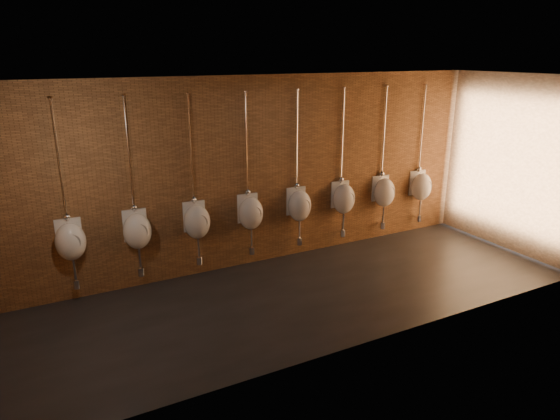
{
  "coord_description": "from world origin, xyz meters",
  "views": [
    {
      "loc": [
        -3.6,
        -5.91,
        3.54
      ],
      "look_at": [
        -0.05,
        0.9,
        1.1
      ],
      "focal_mm": 32.0,
      "sensor_mm": 36.0,
      "label": 1
    }
  ],
  "objects_px": {
    "urinal_2": "(197,221)",
    "urinal_3": "(251,213)",
    "urinal_6": "(384,192)",
    "urinal_5": "(344,198)",
    "urinal_7": "(421,186)",
    "urinal_4": "(299,205)",
    "urinal_0": "(70,241)",
    "urinal_1": "(137,230)"
  },
  "relations": [
    {
      "from": "urinal_4",
      "to": "urinal_2",
      "type": "bearing_deg",
      "value": 180.0
    },
    {
      "from": "urinal_2",
      "to": "urinal_5",
      "type": "bearing_deg",
      "value": 0.0
    },
    {
      "from": "urinal_3",
      "to": "urinal_0",
      "type": "bearing_deg",
      "value": 180.0
    },
    {
      "from": "urinal_6",
      "to": "urinal_7",
      "type": "bearing_deg",
      "value": 0.0
    },
    {
      "from": "urinal_1",
      "to": "urinal_0",
      "type": "bearing_deg",
      "value": 180.0
    },
    {
      "from": "urinal_1",
      "to": "urinal_5",
      "type": "bearing_deg",
      "value": 0.0
    },
    {
      "from": "urinal_1",
      "to": "urinal_3",
      "type": "xyz_separation_m",
      "value": [
        1.88,
        0.0,
        0.0
      ]
    },
    {
      "from": "urinal_1",
      "to": "urinal_6",
      "type": "relative_size",
      "value": 1.0
    },
    {
      "from": "urinal_1",
      "to": "urinal_3",
      "type": "bearing_deg",
      "value": 0.0
    },
    {
      "from": "urinal_0",
      "to": "urinal_5",
      "type": "bearing_deg",
      "value": 0.0
    },
    {
      "from": "urinal_2",
      "to": "urinal_4",
      "type": "xyz_separation_m",
      "value": [
        1.88,
        0.0,
        0.0
      ]
    },
    {
      "from": "urinal_2",
      "to": "urinal_5",
      "type": "distance_m",
      "value": 2.81
    },
    {
      "from": "urinal_1",
      "to": "urinal_6",
      "type": "xyz_separation_m",
      "value": [
        4.69,
        0.0,
        0.0
      ]
    },
    {
      "from": "urinal_4",
      "to": "urinal_6",
      "type": "height_order",
      "value": "same"
    },
    {
      "from": "urinal_1",
      "to": "urinal_7",
      "type": "distance_m",
      "value": 5.63
    },
    {
      "from": "urinal_6",
      "to": "urinal_5",
      "type": "bearing_deg",
      "value": 180.0
    },
    {
      "from": "urinal_5",
      "to": "urinal_6",
      "type": "xyz_separation_m",
      "value": [
        0.94,
        0.0,
        0.0
      ]
    },
    {
      "from": "urinal_1",
      "to": "urinal_6",
      "type": "height_order",
      "value": "same"
    },
    {
      "from": "urinal_1",
      "to": "urinal_3",
      "type": "distance_m",
      "value": 1.88
    },
    {
      "from": "urinal_0",
      "to": "urinal_1",
      "type": "bearing_deg",
      "value": 0.0
    },
    {
      "from": "urinal_2",
      "to": "urinal_7",
      "type": "height_order",
      "value": "same"
    },
    {
      "from": "urinal_1",
      "to": "urinal_3",
      "type": "height_order",
      "value": "same"
    },
    {
      "from": "urinal_2",
      "to": "urinal_3",
      "type": "relative_size",
      "value": 1.0
    },
    {
      "from": "urinal_3",
      "to": "urinal_4",
      "type": "distance_m",
      "value": 0.94
    },
    {
      "from": "urinal_6",
      "to": "urinal_7",
      "type": "height_order",
      "value": "same"
    },
    {
      "from": "urinal_4",
      "to": "urinal_6",
      "type": "xyz_separation_m",
      "value": [
        1.88,
        0.0,
        0.0
      ]
    },
    {
      "from": "urinal_3",
      "to": "urinal_7",
      "type": "bearing_deg",
      "value": 0.0
    },
    {
      "from": "urinal_0",
      "to": "urinal_4",
      "type": "height_order",
      "value": "same"
    },
    {
      "from": "urinal_5",
      "to": "urinal_0",
      "type": "bearing_deg",
      "value": 180.0
    },
    {
      "from": "urinal_2",
      "to": "urinal_4",
      "type": "relative_size",
      "value": 1.0
    },
    {
      "from": "urinal_3",
      "to": "urinal_4",
      "type": "relative_size",
      "value": 1.0
    },
    {
      "from": "urinal_1",
      "to": "urinal_2",
      "type": "xyz_separation_m",
      "value": [
        0.94,
        0.0,
        0.0
      ]
    },
    {
      "from": "urinal_5",
      "to": "urinal_6",
      "type": "relative_size",
      "value": 1.0
    },
    {
      "from": "urinal_4",
      "to": "urinal_1",
      "type": "bearing_deg",
      "value": 180.0
    },
    {
      "from": "urinal_3",
      "to": "urinal_6",
      "type": "height_order",
      "value": "same"
    },
    {
      "from": "urinal_3",
      "to": "urinal_2",
      "type": "bearing_deg",
      "value": 180.0
    },
    {
      "from": "urinal_2",
      "to": "urinal_4",
      "type": "distance_m",
      "value": 1.88
    },
    {
      "from": "urinal_7",
      "to": "urinal_4",
      "type": "bearing_deg",
      "value": 180.0
    },
    {
      "from": "urinal_1",
      "to": "urinal_2",
      "type": "distance_m",
      "value": 0.94
    },
    {
      "from": "urinal_0",
      "to": "urinal_1",
      "type": "relative_size",
      "value": 1.0
    },
    {
      "from": "urinal_5",
      "to": "urinal_7",
      "type": "distance_m",
      "value": 1.88
    },
    {
      "from": "urinal_4",
      "to": "urinal_5",
      "type": "distance_m",
      "value": 0.94
    }
  ]
}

